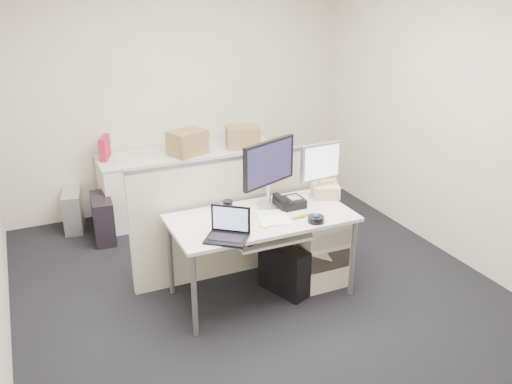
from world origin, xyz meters
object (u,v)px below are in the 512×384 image
monitor_main (269,174)px  desk_phone (290,203)px  desk (261,224)px  laptop (226,226)px

monitor_main → desk_phone: (0.15, -0.10, -0.25)m
monitor_main → desk_phone: bearing=-55.8°
desk → monitor_main: bearing=50.2°
monitor_main → laptop: 0.75m
laptop → desk_phone: (0.72, 0.36, -0.08)m
monitor_main → laptop: size_ratio=1.89×
laptop → desk_phone: 0.80m
monitor_main → laptop: monitor_main is taller
desk_phone → desk: bearing=-166.0°
laptop → desk_phone: laptop is taller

